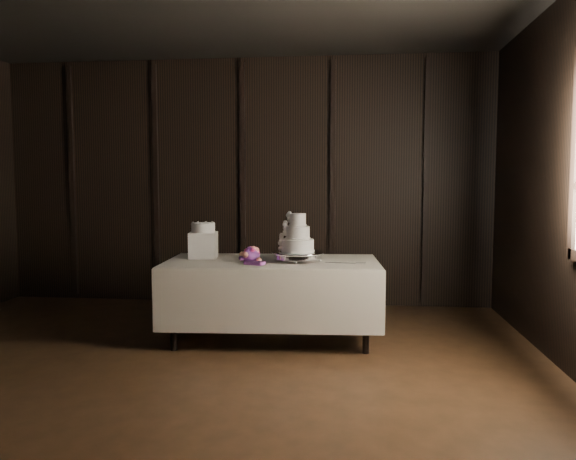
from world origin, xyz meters
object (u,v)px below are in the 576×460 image
Objects in this scene: display_table at (272,297)px; wedding_cake at (295,237)px; bouquet at (251,256)px; box_pedestal at (203,245)px; cake_stand at (298,257)px; small_cake at (203,228)px.

display_table is 0.62m from wedding_cake.
wedding_cake is 0.94× the size of bouquet.
box_pedestal reaches higher than bouquet.
wedding_cake is 0.44m from bouquet.
small_cake is (-0.94, 0.16, 0.25)m from cake_stand.
small_cake is (-0.91, 0.17, 0.06)m from wedding_cake.
display_table is 5.37× the size of bouquet.
wedding_cake reaches higher than display_table.
box_pedestal reaches higher than cake_stand.
small_cake is (-0.69, 0.12, 0.64)m from display_table.
bouquet reaches higher than display_table.
cake_stand is at bearing -9.67° from box_pedestal.
small_cake is at bearing 0.00° from box_pedestal.
wedding_cake reaches higher than bouquet.
wedding_cake is at bearing -10.85° from box_pedestal.
bouquet is (-0.39, -0.11, -0.17)m from wedding_cake.
cake_stand is 2.12× the size of small_cake.
cake_stand is 1.27× the size of bouquet.
cake_stand is 0.43m from bouquet.
bouquet reaches higher than cake_stand.
small_cake is (-0.52, 0.28, 0.23)m from bouquet.
bouquet is at bearing -28.13° from small_cake.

